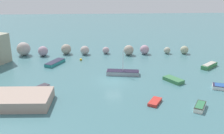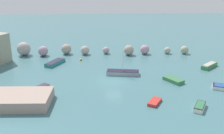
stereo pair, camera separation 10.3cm
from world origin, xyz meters
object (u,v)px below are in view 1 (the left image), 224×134
at_px(moored_boat_2, 123,73).
at_px(channel_buoy, 81,59).
at_px(moored_boat_0, 36,91).
at_px(moored_boat_1, 55,63).
at_px(moored_boat_6, 200,107).
at_px(moored_boat_5, 155,102).
at_px(stone_dock, 14,99).
at_px(moored_boat_7, 173,80).
at_px(moored_boat_4, 209,66).

bearing_deg(moored_boat_2, channel_buoy, -39.17).
bearing_deg(moored_boat_0, moored_boat_1, -145.82).
distance_m(moored_boat_0, moored_boat_2, 14.23).
height_order(channel_buoy, moored_boat_6, moored_boat_6).
relative_size(moored_boat_1, moored_boat_6, 1.65).
relative_size(channel_buoy, moored_boat_5, 0.17).
xyz_separation_m(channel_buoy, moored_boat_2, (7.28, -8.07, 0.13)).
distance_m(stone_dock, moored_boat_5, 17.67).
bearing_deg(moored_boat_7, channel_buoy, 19.49).
bearing_deg(moored_boat_1, moored_boat_0, 23.04).
bearing_deg(moored_boat_4, moored_boat_6, 22.15).
height_order(moored_boat_4, moored_boat_6, moored_boat_4).
bearing_deg(moored_boat_0, moored_boat_4, 145.74).
xyz_separation_m(moored_boat_5, moored_boat_7, (4.39, 7.06, 0.08)).
distance_m(stone_dock, moored_boat_4, 32.71).
height_order(moored_boat_1, moored_boat_7, moored_boat_1).
bearing_deg(stone_dock, moored_boat_5, -2.38).
xyz_separation_m(stone_dock, moored_boat_6, (22.76, -2.54, -0.37)).
relative_size(moored_boat_1, moored_boat_7, 1.36).
distance_m(moored_boat_1, moored_boat_7, 21.55).
distance_m(moored_boat_0, moored_boat_4, 29.74).
relative_size(moored_boat_2, moored_boat_4, 1.45).
height_order(moored_boat_5, moored_boat_7, moored_boat_7).
distance_m(channel_buoy, moored_boat_5, 21.26).
xyz_separation_m(channel_buoy, moored_boat_0, (-5.38, -14.57, 0.12)).
height_order(moored_boat_2, moored_boat_4, moored_boat_2).
relative_size(moored_boat_0, moored_boat_1, 0.89).
height_order(stone_dock, moored_boat_4, stone_dock).
relative_size(channel_buoy, moored_boat_1, 0.10).
height_order(channel_buoy, moored_boat_5, channel_buoy).
bearing_deg(moored_boat_6, moored_boat_2, -115.34).
bearing_deg(moored_boat_2, moored_boat_5, 114.92).
distance_m(moored_boat_0, moored_boat_1, 12.61).
height_order(moored_boat_5, moored_boat_6, moored_boat_6).
xyz_separation_m(stone_dock, channel_buoy, (7.33, 17.85, -0.45)).
height_order(stone_dock, moored_boat_6, stone_dock).
distance_m(stone_dock, channel_buoy, 19.30).
relative_size(channel_buoy, moored_boat_2, 0.08).
height_order(moored_boat_2, moored_boat_5, moored_boat_2).
bearing_deg(moored_boat_4, moored_boat_5, 5.00).
distance_m(moored_boat_6, moored_boat_7, 8.89).
bearing_deg(stone_dock, moored_boat_4, 22.45).
xyz_separation_m(moored_boat_1, moored_boat_6, (20.03, -18.42, 0.01)).
bearing_deg(moored_boat_7, moored_boat_6, 152.18).
relative_size(stone_dock, moored_boat_0, 2.20).
bearing_deg(moored_boat_5, moored_boat_7, 178.91).
xyz_separation_m(moored_boat_2, moored_boat_4, (15.62, 2.71, -0.01)).
relative_size(channel_buoy, moored_boat_0, 0.11).
xyz_separation_m(channel_buoy, moored_boat_7, (14.71, -11.53, 0.04)).
distance_m(channel_buoy, moored_boat_0, 15.53).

